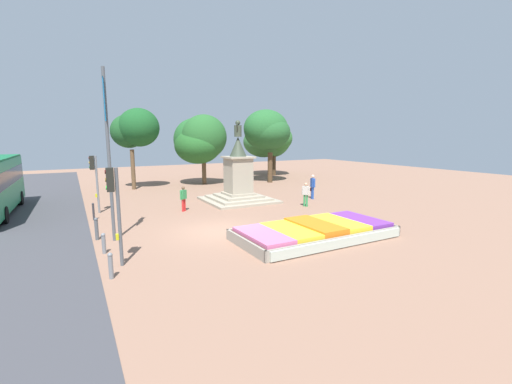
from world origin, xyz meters
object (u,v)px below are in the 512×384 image
Objects in this scene: statue_monument at (238,181)px; pedestrian_near_planter at (183,197)px; pedestrian_with_handbag at (313,185)px; kerb_bollard_north at (93,211)px; banner_pole at (108,147)px; kerb_bollard_south at (111,265)px; traffic_light_near_crossing at (114,199)px; flower_planter at (316,231)px; pedestrian_crossing_plaza at (306,193)px; traffic_light_mid_block at (94,174)px; kerb_bollard_mid_b at (96,228)px; kerb_bollard_mid_a at (104,243)px.

pedestrian_near_planter is at bearing -161.87° from statue_monument.
pedestrian_with_handbag is 14.30m from kerb_bollard_north.
banner_pole is 14.60m from pedestrian_with_handbag.
kerb_bollard_south is at bearing -119.85° from pedestrian_near_planter.
traffic_light_near_crossing reaches higher than pedestrian_near_planter.
banner_pole is at bearing 154.20° from flower_planter.
banner_pole reaches higher than pedestrian_crossing_plaza.
traffic_light_mid_block reaches higher than kerb_bollard_north.
pedestrian_crossing_plaza is 1.55× the size of kerb_bollard_mid_b.
kerb_bollard_north is at bearing 135.65° from flower_planter.
flower_planter is at bearing -94.56° from statue_monument.
statue_monument is at bearing 45.17° from traffic_light_near_crossing.
banner_pole is at bearing -170.40° from pedestrian_crossing_plaza.
kerb_bollard_mid_a is (-0.33, 1.63, -1.95)m from traffic_light_near_crossing.
traffic_light_mid_block is 5.24m from pedestrian_near_planter.
pedestrian_near_planter is at bearing 37.41° from kerb_bollard_mid_b.
traffic_light_mid_block is 8.12m from kerb_bollard_mid_a.
kerb_bollard_mid_b is at bearing 96.75° from traffic_light_near_crossing.
kerb_bollard_mid_b reaches higher than kerb_bollard_south.
flower_planter is 2.07× the size of traffic_light_near_crossing.
traffic_light_mid_block is 2.61m from kerb_bollard_north.
flower_planter is 4.69× the size of pedestrian_near_planter.
pedestrian_crossing_plaza is 1.62× the size of kerb_bollard_north.
kerb_bollard_mid_a is (-0.28, -7.89, -1.90)m from traffic_light_mid_block.
pedestrian_with_handbag reaches higher than pedestrian_crossing_plaza.
pedestrian_crossing_plaza is (11.92, 5.22, -1.50)m from traffic_light_near_crossing.
statue_monument is 9.04m from traffic_light_mid_block.
statue_monument is (0.77, 9.59, 1.10)m from flower_planter.
statue_monument is at bearing 29.35° from kerb_bollard_mid_b.
statue_monument reaches higher than kerb_bollard_mid_b.
traffic_light_mid_block is at bearing 170.35° from pedestrian_with_handbag.
pedestrian_crossing_plaza reaches higher than kerb_bollard_south.
pedestrian_crossing_plaza is at bearing -19.77° from traffic_light_mid_block.
statue_monument is at bearing 7.91° from kerb_bollard_north.
pedestrian_with_handbag is 1.85× the size of kerb_bollard_north.
pedestrian_with_handbag is 2.80m from pedestrian_crossing_plaza.
pedestrian_with_handbag is 2.05× the size of kerb_bollard_south.
pedestrian_with_handbag reaches higher than pedestrian_near_planter.
kerb_bollard_mid_a is at bearing 101.35° from traffic_light_near_crossing.
kerb_bollard_mid_b is at bearing -93.87° from traffic_light_mid_block.
pedestrian_with_handbag is 16.48m from kerb_bollard_south.
statue_monument is 5.36m from pedestrian_with_handbag.
kerb_bollard_mid_b is (-0.11, 2.08, 0.09)m from kerb_bollard_mid_a.
kerb_bollard_mid_a is (-14.28, -5.51, -0.57)m from pedestrian_with_handbag.
banner_pole reaches higher than kerb_bollard_mid_b.
traffic_light_mid_block reaches higher than flower_planter.
kerb_bollard_north is (-14.28, 0.55, -0.51)m from pedestrian_with_handbag.
pedestrian_with_handbag is at bearing -9.65° from traffic_light_mid_block.
kerb_bollard_north is at bearing 88.44° from kerb_bollard_mid_b.
kerb_bollard_mid_a is at bearing -86.93° from kerb_bollard_mid_b.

